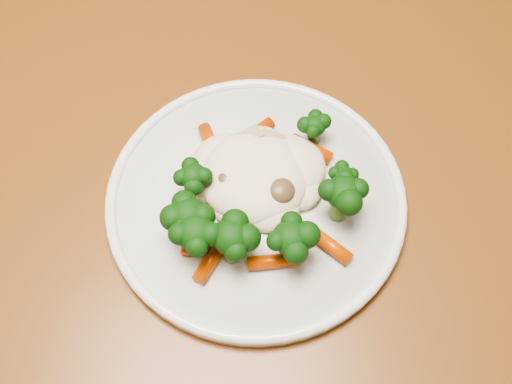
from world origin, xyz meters
TOP-DOWN VIEW (x-y plane):
  - dining_table at (-0.31, -0.22)m, footprint 1.40×1.14m
  - plate at (-0.38, -0.15)m, footprint 0.26×0.26m
  - meal at (-0.38, -0.16)m, footprint 0.18×0.16m

SIDE VIEW (x-z plane):
  - dining_table at x=-0.31m, z-range 0.28..1.03m
  - plate at x=-0.38m, z-range 0.75..0.76m
  - meal at x=-0.38m, z-range 0.76..0.80m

